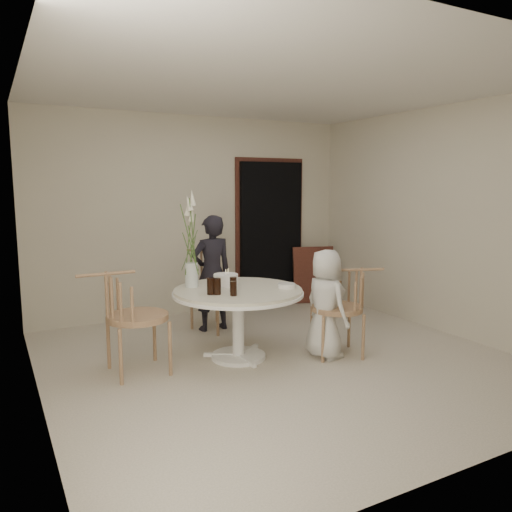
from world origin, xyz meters
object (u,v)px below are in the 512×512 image
boy (326,304)px  flower_vase (191,250)px  chair_left (122,308)px  birthday_cake (226,280)px  chair_right (349,299)px  chair_far (209,278)px  girl (212,273)px  table (238,300)px

boy → flower_vase: flower_vase is taller
chair_left → birthday_cake: size_ratio=3.93×
chair_right → birthday_cake: size_ratio=3.62×
chair_far → chair_left: size_ratio=0.96×
chair_far → girl: size_ratio=0.68×
chair_far → girl: girl is taller
table → flower_vase: bearing=140.0°
table → chair_right: size_ratio=1.44×
chair_right → chair_left: size_ratio=0.92×
chair_far → boy: bearing=-91.3°
chair_right → girl: bearing=-129.7°
table → flower_vase: 0.70m
table → chair_right: (1.08, -0.43, -0.02)m
chair_far → chair_left: chair_left is taller
chair_right → birthday_cake: bearing=-100.2°
chair_right → birthday_cake: (-1.12, 0.63, 0.19)m
table → chair_right: bearing=-21.6°
chair_far → birthday_cake: size_ratio=3.79×
table → chair_right: chair_right is taller
boy → chair_far: bearing=15.4°
chair_right → flower_vase: (-1.46, 0.74, 0.52)m
chair_left → birthday_cake: (1.10, 0.10, 0.14)m
girl → chair_left: bearing=35.2°
chair_right → flower_vase: flower_vase is taller
chair_far → flower_vase: flower_vase is taller
table → girl: size_ratio=0.94×
table → chair_left: chair_left is taller
girl → birthday_cake: bearing=74.8°
girl → table: bearing=79.5°
girl → birthday_cake: 0.90m
chair_far → flower_vase: 1.17m
chair_far → chair_right: chair_far is taller
table → birthday_cake: (-0.04, 0.20, 0.18)m
birthday_cake → boy: bearing=-35.1°
chair_far → birthday_cake: chair_far is taller
chair_far → chair_left: bearing=-162.6°
chair_left → boy: boy is taller
chair_right → boy: size_ratio=0.82×
chair_right → boy: 0.28m
boy → flower_vase: (-1.19, 0.71, 0.55)m
chair_right → girl: size_ratio=0.65×
chair_left → chair_right: bearing=-104.6°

